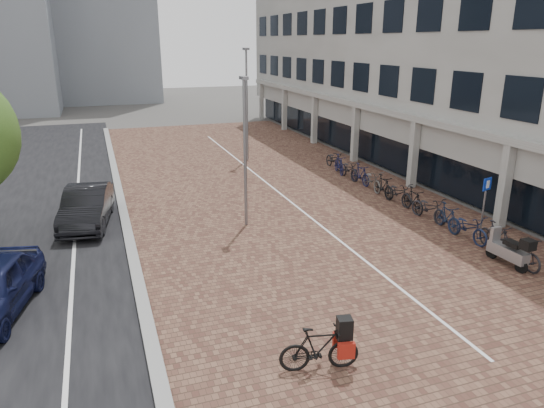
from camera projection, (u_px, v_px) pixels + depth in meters
The scene contains 14 objects.
ground at pixel (346, 315), 13.48m from camera, with size 140.00×140.00×0.00m, color #474442.
plaza_brick at pixel (270, 189), 24.87m from camera, with size 14.50×42.00×0.04m, color brown.
street_asphalt at pixel (27, 213), 21.40m from camera, with size 8.00×50.00×0.03m, color black.
curb at pixel (121, 203), 22.61m from camera, with size 0.35×42.00×0.14m, color gray.
lane_line at pixel (77, 208), 22.03m from camera, with size 0.12×44.00×0.00m, color white.
parking_line at pixel (274, 188), 24.92m from camera, with size 0.10×30.00×0.00m, color white.
office_building at pixel (424, 15), 29.29m from camera, with size 8.40×40.00×15.00m.
car_dark at pixel (87, 206), 19.90m from camera, with size 1.60×4.60×1.52m, color black.
hero_bike at pixel (319, 348), 11.07m from camera, with size 1.87×0.87×1.27m.
scooter_front at pixel (508, 249), 16.25m from camera, with size 0.53×1.71×1.18m, color #97989C, non-canonical shape.
parking_sign at pixel (485, 198), 18.55m from camera, with size 0.46×0.18×2.25m.
lamp_near at pixel (245, 155), 19.15m from camera, with size 0.12×0.12×5.73m, color gray.
lamp_far at pixel (247, 107), 29.88m from camera, with size 0.12×0.12×6.57m, color gray.
bike_row at pixel (399, 193), 22.51m from camera, with size 1.05×15.78×1.05m.
Camera 1 is at (-5.82, -10.55, 7.03)m, focal length 33.14 mm.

